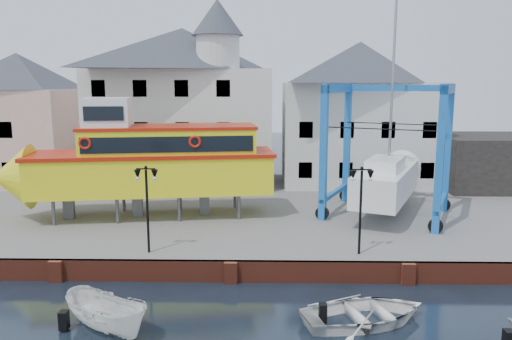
{
  "coord_description": "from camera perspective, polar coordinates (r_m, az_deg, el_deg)",
  "views": [
    {
      "loc": [
        1.59,
        -21.48,
        8.97
      ],
      "look_at": [
        1.0,
        7.0,
        4.0
      ],
      "focal_mm": 35.0,
      "sensor_mm": 36.0,
      "label": 1
    }
  ],
  "objects": [
    {
      "name": "ground",
      "position": [
        23.34,
        -2.88,
        -12.72
      ],
      "size": [
        140.0,
        140.0,
        0.0
      ],
      "primitive_type": "plane",
      "color": "black",
      "rests_on": "ground"
    },
    {
      "name": "hardstanding",
      "position": [
        33.61,
        -1.57,
        -4.71
      ],
      "size": [
        44.0,
        22.0,
        1.0
      ],
      "primitive_type": "cube",
      "color": "slate",
      "rests_on": "ground"
    },
    {
      "name": "quay_wall",
      "position": [
        23.25,
        -2.87,
        -11.49
      ],
      "size": [
        44.0,
        0.47,
        1.0
      ],
      "color": "maroon",
      "rests_on": "ground"
    },
    {
      "name": "building_pink",
      "position": [
        44.16,
        -25.27,
        5.29
      ],
      "size": [
        8.0,
        7.0,
        10.3
      ],
      "color": "#D0AC95",
      "rests_on": "hardstanding"
    },
    {
      "name": "building_white_main",
      "position": [
        40.43,
        -8.08,
        7.49
      ],
      "size": [
        14.0,
        8.3,
        14.0
      ],
      "color": "silver",
      "rests_on": "hardstanding"
    },
    {
      "name": "building_white_right",
      "position": [
        41.22,
        11.61,
        6.4
      ],
      "size": [
        12.0,
        8.0,
        11.2
      ],
      "color": "silver",
      "rests_on": "hardstanding"
    },
    {
      "name": "shed_dark",
      "position": [
        42.66,
        25.26,
        0.9
      ],
      "size": [
        8.0,
        7.0,
        4.0
      ],
      "primitive_type": "cube",
      "color": "black",
      "rests_on": "hardstanding"
    },
    {
      "name": "lamp_post_left",
      "position": [
        23.85,
        -12.4,
        -1.94
      ],
      "size": [
        1.12,
        0.32,
        4.2
      ],
      "color": "black",
      "rests_on": "hardstanding"
    },
    {
      "name": "lamp_post_right",
      "position": [
        23.6,
        11.94,
        -2.05
      ],
      "size": [
        1.12,
        0.32,
        4.2
      ],
      "color": "black",
      "rests_on": "hardstanding"
    },
    {
      "name": "tour_boat",
      "position": [
        30.53,
        -13.49,
        0.95
      ],
      "size": [
        16.79,
        6.24,
        7.14
      ],
      "rotation": [
        0.0,
        0.0,
        0.15
      ],
      "color": "#59595E",
      "rests_on": "hardstanding"
    },
    {
      "name": "travel_lift",
      "position": [
        32.01,
        15.01,
        -0.21
      ],
      "size": [
        8.76,
        10.3,
        15.29
      ],
      "rotation": [
        0.0,
        0.0,
        -0.42
      ],
      "color": "#135CB1",
      "rests_on": "hardstanding"
    },
    {
      "name": "motorboat_a",
      "position": [
        19.99,
        -16.58,
        -17.2
      ],
      "size": [
        4.22,
        3.54,
        1.57
      ],
      "primitive_type": "imported",
      "rotation": [
        0.0,
        0.0,
        0.98
      ],
      "color": "white",
      "rests_on": "ground"
    },
    {
      "name": "motorboat_b",
      "position": [
        20.22,
        12.32,
        -16.69
      ],
      "size": [
        5.66,
        4.7,
        1.01
      ],
      "primitive_type": "imported",
      "rotation": [
        0.0,
        0.0,
        1.85
      ],
      "color": "white",
      "rests_on": "ground"
    }
  ]
}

